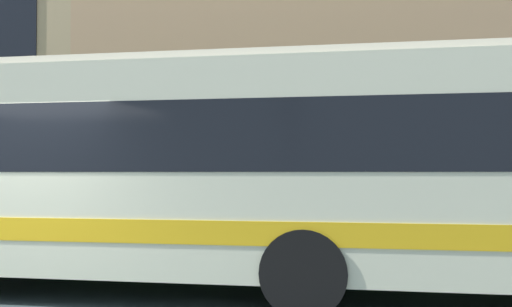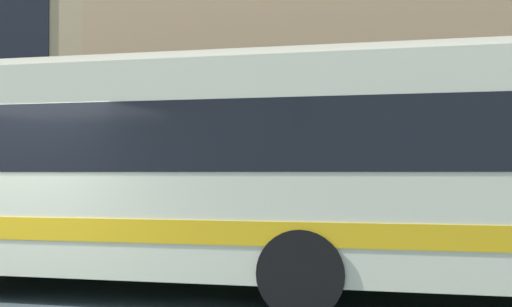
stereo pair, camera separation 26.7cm
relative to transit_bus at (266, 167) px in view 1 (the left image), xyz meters
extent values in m
cube|color=beige|center=(0.00, 0.00, -0.05)|extent=(10.64, 2.97, 2.64)
cube|color=black|center=(0.00, 0.00, 0.35)|extent=(10.01, 2.96, 0.85)
cube|color=gold|center=(0.00, 0.00, -0.77)|extent=(10.43, 2.98, 0.28)
cube|color=beige|center=(0.00, 0.00, 1.34)|extent=(10.20, 2.55, 0.12)
cylinder|color=black|center=(-4.22, 1.34, -1.22)|extent=(1.01, 0.32, 1.00)
cylinder|color=black|center=(0.59, -1.18, -1.22)|extent=(1.01, 0.32, 1.00)
cylinder|color=black|center=(0.69, 1.13, -1.22)|extent=(1.01, 0.32, 1.00)
camera|label=1|loc=(1.13, -8.46, -0.08)|focal=44.94mm
camera|label=2|loc=(1.40, -8.42, -0.08)|focal=44.94mm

